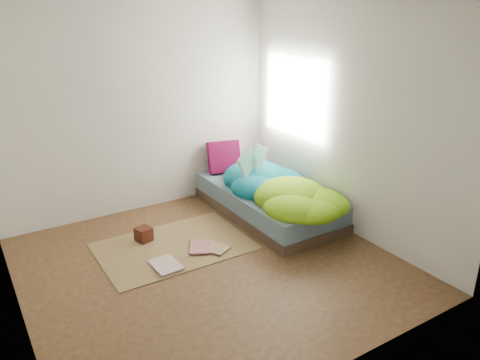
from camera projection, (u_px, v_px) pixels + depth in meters
name	position (u px, v px, depth m)	size (l,w,h in m)	color
ground	(210.00, 265.00, 4.75)	(3.50, 3.50, 0.00)	#47271B
room_walls	(207.00, 107.00, 4.19)	(3.54, 3.54, 2.62)	silver
bed	(268.00, 201.00, 5.87)	(1.00, 2.00, 0.34)	#332A1C
duvet	(279.00, 181.00, 5.57)	(0.96, 1.84, 0.34)	#075D76
rug	(174.00, 246.00, 5.11)	(1.60, 1.10, 0.01)	brown
pillow_floral	(246.00, 164.00, 6.51)	(0.57, 0.36, 0.13)	beige
pillow_magenta	(224.00, 157.00, 6.31)	(0.43, 0.13, 0.43)	#450427
open_book	(254.00, 152.00, 5.61)	(0.47, 0.10, 0.29)	#2B8638
wooden_box	(144.00, 234.00, 5.19)	(0.16, 0.16, 0.16)	#39140C
floor_book_a	(154.00, 269.00, 4.63)	(0.25, 0.35, 0.03)	white
floor_book_b	(189.00, 247.00, 5.04)	(0.23, 0.31, 0.03)	#D67B84
floor_book_c	(209.00, 252.00, 4.95)	(0.22, 0.30, 0.02)	tan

